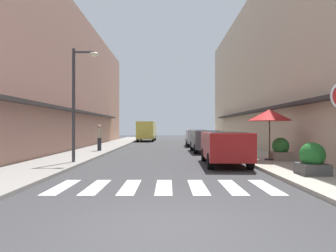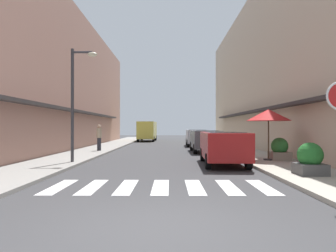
# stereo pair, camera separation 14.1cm
# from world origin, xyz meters

# --- Properties ---
(ground_plane) EXTENTS (87.52, 87.52, 0.00)m
(ground_plane) POSITION_xyz_m (0.00, 15.91, 0.00)
(ground_plane) COLOR #38383A
(sidewalk_left) EXTENTS (2.77, 55.69, 0.12)m
(sidewalk_left) POSITION_xyz_m (-5.07, 15.91, 0.06)
(sidewalk_left) COLOR gray
(sidewalk_left) RESTS_ON ground_plane
(sidewalk_right) EXTENTS (2.77, 55.69, 0.12)m
(sidewalk_right) POSITION_xyz_m (5.07, 15.91, 0.06)
(sidewalk_right) COLOR #ADA899
(sidewalk_right) RESTS_ON ground_plane
(building_row_left) EXTENTS (5.50, 37.80, 10.45)m
(building_row_left) POSITION_xyz_m (-8.95, 16.90, 5.22)
(building_row_left) COLOR #A87A6B
(building_row_left) RESTS_ON ground_plane
(building_row_right) EXTENTS (5.50, 37.80, 11.85)m
(building_row_right) POSITION_xyz_m (8.95, 16.90, 5.92)
(building_row_right) COLOR #C6B299
(building_row_right) RESTS_ON ground_plane
(crosswalk) EXTENTS (6.15, 2.20, 0.01)m
(crosswalk) POSITION_xyz_m (-0.00, 3.46, 0.01)
(crosswalk) COLOR silver
(crosswalk) RESTS_ON ground_plane
(parked_car_near) EXTENTS (1.93, 4.45, 1.47)m
(parked_car_near) POSITION_xyz_m (2.63, 8.45, 0.92)
(parked_car_near) COLOR maroon
(parked_car_near) RESTS_ON ground_plane
(parked_car_mid) EXTENTS (1.84, 4.08, 1.47)m
(parked_car_mid) POSITION_xyz_m (2.63, 15.37, 0.92)
(parked_car_mid) COLOR #4C5156
(parked_car_mid) RESTS_ON ground_plane
(parked_car_far) EXTENTS (1.88, 3.98, 1.47)m
(parked_car_far) POSITION_xyz_m (2.63, 21.78, 0.92)
(parked_car_far) COLOR silver
(parked_car_far) RESTS_ON ground_plane
(delivery_van) EXTENTS (2.12, 5.45, 2.37)m
(delivery_van) POSITION_xyz_m (-2.48, 31.87, 1.41)
(delivery_van) COLOR #D8CC4C
(delivery_van) RESTS_ON ground_plane
(street_lamp) EXTENTS (1.19, 0.28, 5.10)m
(street_lamp) POSITION_xyz_m (-3.95, 8.64, 3.26)
(street_lamp) COLOR #38383D
(street_lamp) RESTS_ON sidewalk_left
(cafe_umbrella) EXTENTS (2.07, 2.07, 2.42)m
(cafe_umbrella) POSITION_xyz_m (4.95, 9.42, 2.25)
(cafe_umbrella) COLOR #262626
(cafe_umbrella) RESTS_ON sidewalk_right
(planter_corner) EXTENTS (0.89, 0.89, 1.06)m
(planter_corner) POSITION_xyz_m (4.86, 4.96, 0.61)
(planter_corner) COLOR #4C4C4C
(planter_corner) RESTS_ON sidewalk_right
(planter_midblock) EXTENTS (0.88, 0.88, 1.06)m
(planter_midblock) POSITION_xyz_m (5.49, 9.45, 0.61)
(planter_midblock) COLOR gray
(planter_midblock) RESTS_ON sidewalk_right
(pedestrian_walking_near) EXTENTS (0.34, 0.34, 1.74)m
(pedestrian_walking_near) POSITION_xyz_m (-4.47, 15.25, 1.04)
(pedestrian_walking_near) COLOR #282B33
(pedestrian_walking_near) RESTS_ON sidewalk_left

